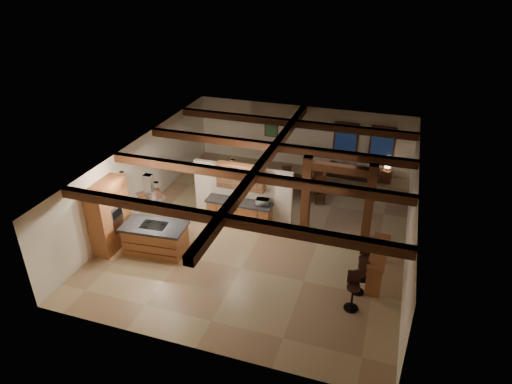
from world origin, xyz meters
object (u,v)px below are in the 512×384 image
at_px(kitchen_island, 155,238).
at_px(bar_counter, 378,259).
at_px(sofa, 353,170).
at_px(dining_table, 303,188).

xyz_separation_m(kitchen_island, bar_counter, (7.25, 0.86, 0.17)).
relative_size(sofa, bar_counter, 1.11).
bearing_deg(bar_counter, sofa, 103.28).
distance_m(dining_table, sofa, 3.04).
height_order(kitchen_island, dining_table, kitchen_island).
bearing_deg(dining_table, bar_counter, -38.51).
relative_size(kitchen_island, sofa, 1.00).
bearing_deg(sofa, bar_counter, 105.63).
height_order(kitchen_island, bar_counter, kitchen_island).
bearing_deg(sofa, dining_table, 57.39).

